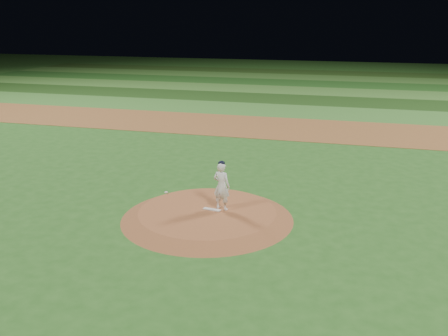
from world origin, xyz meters
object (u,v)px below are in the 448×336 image
object	(u,v)px
rosin_bag	(166,192)
pitcher_on_mound	(222,186)
pitchers_mound	(207,215)
pitching_rubber	(212,209)

from	to	relation	value
rosin_bag	pitcher_on_mound	size ratio (longest dim) A/B	0.08
pitchers_mound	rosin_bag	bearing A→B (deg)	147.48
pitchers_mound	pitching_rubber	xyz separation A→B (m)	(0.11, 0.14, 0.14)
pitchers_mound	pitcher_on_mound	world-z (taller)	pitcher_on_mound
rosin_bag	pitcher_on_mound	world-z (taller)	pitcher_on_mound
rosin_bag	pitcher_on_mound	bearing A→B (deg)	-22.17
pitching_rubber	pitcher_on_mound	bearing A→B (deg)	33.72
pitchers_mound	pitching_rubber	bearing A→B (deg)	49.81
pitchers_mound	rosin_bag	size ratio (longest dim) A/B	43.01
pitching_rubber	pitcher_on_mound	size ratio (longest dim) A/B	0.36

